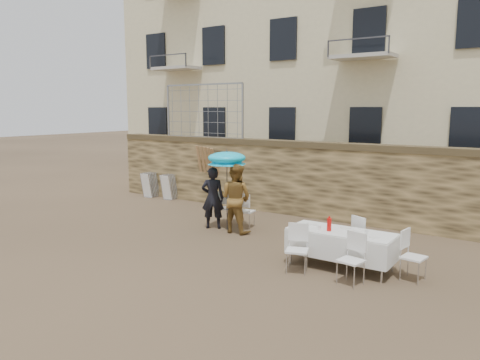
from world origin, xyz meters
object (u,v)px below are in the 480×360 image
Objects in this scene: man_suit at (213,198)px; table_chair_front_left at (297,249)px; couple_chair_right at (246,210)px; table_chair_side at (414,256)px; chair_stack_left at (154,184)px; table_chair_back at (364,238)px; table_chair_front_right at (351,259)px; woman_dress at (236,198)px; banquet_table at (341,233)px; couple_chair_left at (225,207)px; soda_bottle at (329,225)px; umbrella at (227,160)px; chair_stack_right at (172,186)px.

man_suit reaches higher than table_chair_front_left.
couple_chair_right is 1.00× the size of table_chair_side.
table_chair_back is at bearing -17.20° from chair_stack_left.
table_chair_front_right is at bearing 139.18° from couple_chair_right.
banquet_table is (3.33, -1.09, -0.17)m from woman_dress.
chair_stack_left is (-4.63, 1.92, -0.02)m from couple_chair_left.
soda_bottle is at bearing 93.85° from table_chair_back.
table_chair_front_left is at bearing -123.69° from soda_bottle.
table_chair_front_right is at bearing -20.11° from table_chair_front_left.
umbrella is 4.14m from table_chair_back.
couple_chair_left is 5.69m from table_chair_side.
umbrella reaches higher than couple_chair_right.
man_suit is 1.11m from umbrella.
couple_chair_left reaches higher than chair_stack_right.
couple_chair_right is 0.46× the size of banquet_table.
umbrella is at bearing -25.26° from chair_stack_left.
couple_chair_right is at bearing 79.85° from table_chair_side.
umbrella reaches higher than table_chair_front_left.
chair_stack_right reaches higher than banquet_table.
umbrella is 2.15× the size of chair_stack_left.
man_suit is at bearing 87.46° from table_chair_side.
table_chair_side is at bearing -20.58° from chair_stack_right.
man_suit is 1.74× the size of table_chair_front_right.
umbrella reaches higher than woman_dress.
woman_dress is at bearing 125.99° from table_chair_front_left.
table_chair_front_left reaches higher than chair_stack_right.
table_chair_back is 8.47m from chair_stack_right.
couple_chair_left is at bearing 131.63° from umbrella.
umbrella is 5.38m from table_chair_side.
soda_bottle reaches higher than chair_stack_right.
man_suit is at bearing 51.93° from couple_chair_left.
umbrella is at bearing -29.89° from chair_stack_right.
couple_chair_left is 4.29m from soda_bottle.
table_chair_side is at bearing -12.06° from umbrella.
umbrella reaches higher than banquet_table.
chair_stack_right is (-4.13, 2.37, -1.40)m from umbrella.
table_chair_side is at bearing 8.88° from soda_bottle.
man_suit is at bearing -0.34° from woman_dress.
table_chair_side is at bearing 152.95° from couple_chair_right.
woman_dress reaches higher than couple_chair_left.
woman_dress reaches higher than table_chair_front_right.
chair_stack_right is at bearing 129.03° from table_chair_front_left.
woman_dress is at bearing 149.36° from man_suit.
woman_dress is 4.85m from table_chair_side.
chair_stack_right is at bearing 162.89° from table_chair_front_right.
couple_chair_left is at bearing -36.60° from woman_dress.
umbrella is at bearing 93.56° from couple_chair_left.
man_suit reaches higher than couple_chair_left.
table_chair_front_left reaches higher than banquet_table.
man_suit reaches higher than table_chair_back.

